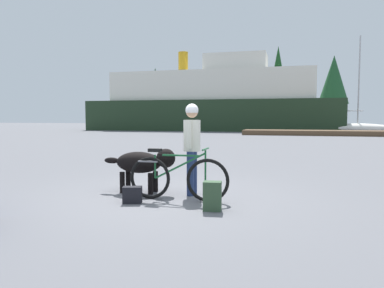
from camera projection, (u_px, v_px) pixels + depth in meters
The scene contains 12 objects.
ground_plane at pixel (163, 197), 6.73m from camera, with size 160.00×160.00×0.00m, color slate.
bicycle at pixel (177, 178), 6.46m from camera, with size 1.82×0.44×0.93m.
person_cyclist at pixel (192, 140), 6.91m from camera, with size 0.32×0.53×1.72m.
dog at pixel (143, 163), 7.13m from camera, with size 1.47×0.49×0.87m.
backpack at pixel (212, 196), 5.76m from camera, with size 0.28×0.20×0.46m, color #334C33.
handbag_pannier at pixel (132, 195), 6.28m from camera, with size 0.32×0.18×0.28m, color black.
dock_pier at pixel (352, 133), 29.78m from camera, with size 17.43×2.94×0.40m, color brown.
ferry_boat at pixel (212, 102), 41.63m from camera, with size 27.74×7.21×8.93m.
sailboat_moored at pixel (357, 127), 35.21m from camera, with size 6.09×1.71×9.16m.
pine_tree_far_left at pixel (155, 91), 61.02m from camera, with size 3.35×3.35×9.66m.
pine_tree_center at pixel (278, 76), 54.64m from camera, with size 3.26×3.26×11.99m.
pine_tree_far_right at pixel (334, 80), 53.55m from camera, with size 4.30×4.30×10.46m.
Camera 1 is at (2.21, -6.28, 1.46)m, focal length 34.47 mm.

